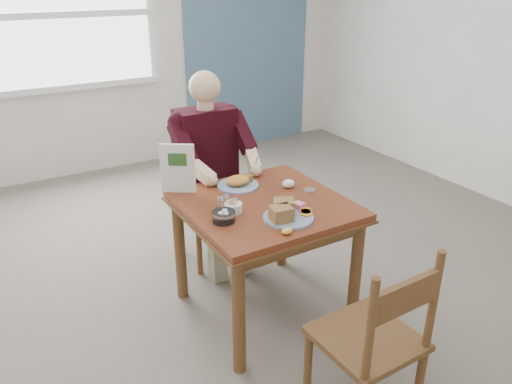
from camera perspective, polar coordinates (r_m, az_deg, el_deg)
floor at (r=3.27m, az=0.89°, el=-13.14°), size 6.00×6.00×0.00m
wall_back at (r=5.43m, az=-16.50°, el=16.92°), size 5.50×0.00×5.50m
accent_panel at (r=6.02m, az=-0.89°, el=18.43°), size 1.60×0.02×2.80m
lemon_wedge at (r=2.54m, az=3.58°, el=-4.48°), size 0.07×0.05×0.03m
napkin at (r=3.08m, az=3.72°, el=0.96°), size 0.09×0.08×0.05m
metal_dish at (r=3.05m, az=6.10°, el=0.21°), size 0.08×0.08×0.01m
window at (r=5.30m, az=-21.04°, el=18.38°), size 1.72×0.04×1.42m
table at (r=2.93m, az=0.97°, el=-3.14°), size 0.92×0.92×0.75m
chair_far at (r=3.64m, az=-5.61°, el=-0.46°), size 0.42×0.42×0.95m
chair_near at (r=2.35m, az=13.34°, el=-16.33°), size 0.43×0.43×0.95m
diner at (r=3.44m, az=-5.19°, el=4.06°), size 0.53×0.56×1.39m
near_plate at (r=2.69m, az=3.46°, el=-2.40°), size 0.34×0.34×0.09m
far_plate at (r=3.09m, az=-2.01°, el=1.10°), size 0.26×0.26×0.07m
caddy at (r=2.76m, az=-2.62°, el=-1.78°), size 0.12×0.12×0.07m
shakers at (r=2.80m, az=-3.79°, el=-1.17°), size 0.09×0.06×0.08m
creamer at (r=2.66m, az=-3.73°, el=-2.79°), size 0.15×0.15×0.06m
menu at (r=3.00m, az=-8.94°, el=2.70°), size 0.18×0.13×0.30m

